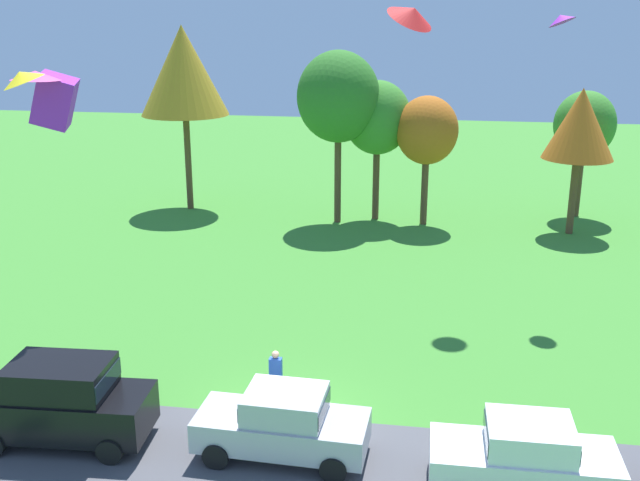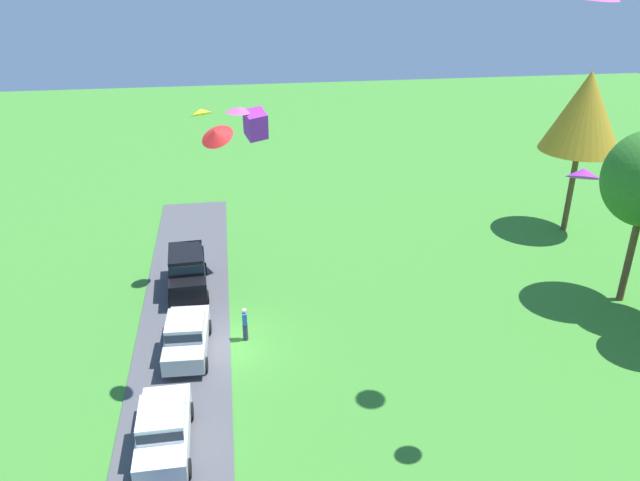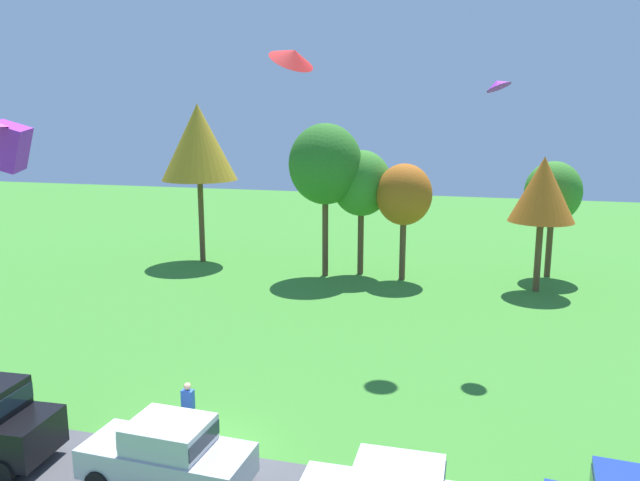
{
  "view_description": "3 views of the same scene",
  "coord_description": "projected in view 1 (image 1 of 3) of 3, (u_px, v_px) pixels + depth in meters",
  "views": [
    {
      "loc": [
        4.01,
        -18.2,
        11.17
      ],
      "look_at": [
        0.31,
        5.32,
        3.7
      ],
      "focal_mm": 42.0,
      "sensor_mm": 36.0,
      "label": 1
    },
    {
      "loc": [
        24.54,
        0.77,
        16.9
      ],
      "look_at": [
        1.16,
        4.24,
        5.65
      ],
      "focal_mm": 35.0,
      "sensor_mm": 36.0,
      "label": 2
    },
    {
      "loc": [
        8.06,
        -14.87,
        9.61
      ],
      "look_at": [
        2.23,
        6.81,
        5.03
      ],
      "focal_mm": 35.0,
      "sensor_mm": 36.0,
      "label": 3
    }
  ],
  "objects": [
    {
      "name": "kite_delta_high_right",
      "position": [
        22.0,
        77.0,
        18.66
      ],
      "size": [
        1.45,
        1.44,
        0.64
      ],
      "primitive_type": "cone",
      "rotation": [
        0.35,
        0.0,
        5.13
      ],
      "color": "yellow"
    },
    {
      "name": "tree_far_right",
      "position": [
        427.0,
        131.0,
        38.72
      ],
      "size": [
        3.23,
        3.23,
        6.82
      ],
      "color": "brown",
      "rests_on": "ground"
    },
    {
      "name": "tree_center_back",
      "position": [
        338.0,
        97.0,
        38.62
      ],
      "size": [
        4.3,
        4.3,
        9.08
      ],
      "color": "brown",
      "rests_on": "ground"
    },
    {
      "name": "car_suv_by_flagpole",
      "position": [
        62.0,
        399.0,
        19.68
      ],
      "size": [
        4.69,
        2.24,
        2.28
      ],
      "color": "black",
      "rests_on": "ground"
    },
    {
      "name": "kite_delta_low_drifter",
      "position": [
        35.0,
        75.0,
        20.57
      ],
      "size": [
        1.91,
        1.92,
        0.29
      ],
      "primitive_type": "cone",
      "rotation": [
        -0.03,
        0.0,
        5.63
      ],
      "color": "#EA4C9E"
    },
    {
      "name": "kite_box_trailing_tail",
      "position": [
        55.0,
        101.0,
        21.54
      ],
      "size": [
        1.64,
        1.28,
        1.75
      ],
      "primitive_type": "cube",
      "rotation": [
        0.11,
        0.3,
        0.31
      ],
      "color": "purple"
    },
    {
      "name": "car_sedan_near_entrance",
      "position": [
        283.0,
        422.0,
        19.08
      ],
      "size": [
        4.47,
        2.09,
        1.84
      ],
      "color": "#B7B7BC",
      "rests_on": "ground"
    },
    {
      "name": "pavement_strip",
      "position": [
        264.0,
        461.0,
        19.17
      ],
      "size": [
        36.0,
        4.4,
        0.06
      ],
      "primitive_type": "cube",
      "color": "#4C4C51",
      "rests_on": "ground"
    },
    {
      "name": "kite_delta_near_flag",
      "position": [
        561.0,
        19.0,
        27.14
      ],
      "size": [
        1.35,
        1.34,
        0.65
      ],
      "primitive_type": "cone",
      "rotation": [
        0.4,
        0.0,
        4.27
      ],
      "color": "purple"
    },
    {
      "name": "car_sedan_far_end",
      "position": [
        525.0,
        455.0,
        17.67
      ],
      "size": [
        4.42,
        1.99,
        1.84
      ],
      "color": "white",
      "rests_on": "ground"
    },
    {
      "name": "tree_left_of_center",
      "position": [
        183.0,
        71.0,
        41.0
      ],
      "size": [
        4.86,
        4.86,
        10.25
      ],
      "color": "brown",
      "rests_on": "ground"
    },
    {
      "name": "kite_delta_over_trees",
      "position": [
        412.0,
        14.0,
        17.59
      ],
      "size": [
        1.61,
        1.61,
        0.84
      ],
      "primitive_type": "cone",
      "rotation": [
        -0.52,
        0.0,
        4.08
      ],
      "color": "red"
    },
    {
      "name": "tree_right_of_center",
      "position": [
        585.0,
        125.0,
        40.25
      ],
      "size": [
        3.27,
        3.27,
        6.9
      ],
      "color": "brown",
      "rests_on": "ground"
    },
    {
      "name": "ground_plane",
      "position": [
        280.0,
        421.0,
        21.09
      ],
      "size": [
        120.0,
        120.0,
        0.0
      ],
      "primitive_type": "plane",
      "color": "#3D842D"
    },
    {
      "name": "person_on_lawn",
      "position": [
        276.0,
        377.0,
        21.73
      ],
      "size": [
        0.36,
        0.24,
        1.71
      ],
      "color": "#2D334C",
      "rests_on": "ground"
    },
    {
      "name": "tree_far_left",
      "position": [
        377.0,
        118.0,
        39.57
      ],
      "size": [
        3.56,
        3.56,
        7.51
      ],
      "color": "brown",
      "rests_on": "ground"
    },
    {
      "name": "tree_lone_near",
      "position": [
        580.0,
        124.0,
        36.9
      ],
      "size": [
        3.5,
        3.5,
        7.4
      ],
      "color": "brown",
      "rests_on": "ground"
    }
  ]
}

